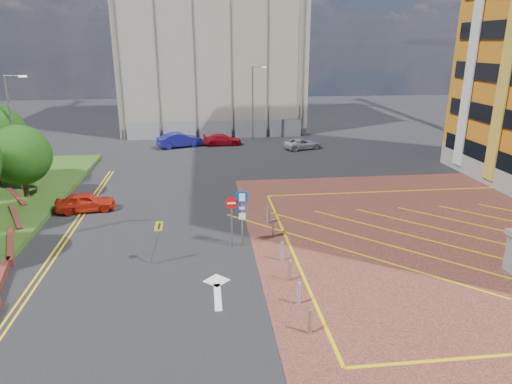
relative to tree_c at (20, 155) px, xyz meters
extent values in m
plane|color=black|center=(13.50, -10.00, -3.19)|extent=(140.00, 140.00, 0.00)
cube|color=brown|center=(27.50, -10.00, -3.18)|extent=(26.00, 26.00, 0.02)
cube|color=brown|center=(1.90, -8.00, -2.99)|extent=(1.86, 4.43, 0.40)
cube|color=brown|center=(0.70, -4.00, -2.99)|extent=(2.29, 4.27, 0.40)
cube|color=brown|center=(-0.70, 0.00, -2.99)|extent=(2.69, 4.06, 0.40)
cylinder|color=#3D2B1C|center=(0.00, 0.00, -1.99)|extent=(0.36, 0.36, 1.80)
sphere|color=#0D380C|center=(0.00, 0.00, 0.01)|extent=(4.00, 4.00, 4.00)
cylinder|color=#9EA0A8|center=(-1.00, 2.00, 1.11)|extent=(0.16, 0.16, 8.00)
cylinder|color=#9EA0A8|center=(-0.40, 2.00, 4.99)|extent=(1.20, 0.10, 0.10)
cube|color=silver|center=(0.20, 2.00, 4.96)|extent=(0.50, 0.15, 0.12)
cylinder|color=#9EA0A8|center=(17.50, 18.00, 0.81)|extent=(0.16, 0.16, 8.00)
cylinder|color=#9EA0A8|center=(18.10, 18.00, 4.69)|extent=(1.20, 0.10, 0.10)
cube|color=silver|center=(18.70, 18.00, 4.66)|extent=(0.50, 0.15, 0.12)
cylinder|color=#9EA0A8|center=(14.00, -9.00, -1.59)|extent=(0.10, 0.10, 3.20)
cube|color=#0937A0|center=(14.00, -9.03, -0.44)|extent=(0.60, 0.04, 0.60)
cube|color=white|center=(14.00, -9.06, -0.44)|extent=(0.30, 0.02, 0.42)
cube|color=#0937A0|center=(14.00, -9.03, -1.04)|extent=(0.40, 0.04, 0.25)
cube|color=white|center=(14.00, -9.06, -1.04)|extent=(0.28, 0.02, 0.14)
cube|color=white|center=(14.00, -9.03, -1.49)|extent=(0.35, 0.04, 0.35)
cylinder|color=#9EA0A8|center=(13.45, -9.00, -1.84)|extent=(0.08, 0.08, 2.70)
cylinder|color=red|center=(13.45, -9.03, -0.74)|extent=(0.64, 0.04, 0.64)
cube|color=white|center=(13.45, -9.06, -0.74)|extent=(0.44, 0.02, 0.10)
cylinder|color=#9EA0A8|center=(9.65, -10.63, -2.09)|extent=(0.71, 0.08, 2.13)
cube|color=yellow|center=(9.87, -10.66, -1.19)|extent=(0.42, 0.42, 0.56)
cylinder|color=#9EA0A8|center=(15.80, -17.00, -2.72)|extent=(0.14, 0.14, 0.90)
cylinder|color=black|center=(15.80, -15.00, -2.72)|extent=(0.14, 0.14, 0.90)
cylinder|color=#9EA0A8|center=(15.80, -13.00, -2.72)|extent=(0.14, 0.14, 0.90)
cylinder|color=black|center=(15.80, -11.00, -2.72)|extent=(0.14, 0.14, 0.90)
cylinder|color=#9EA0A8|center=(15.80, -8.00, -2.72)|extent=(0.14, 0.14, 0.90)
cylinder|color=black|center=(15.80, -6.00, -2.72)|extent=(0.14, 0.14, 0.90)
cube|color=gray|center=(13.50, 30.00, 7.81)|extent=(21.20, 19.20, 22.00)
cube|color=gray|center=(14.50, 20.00, -2.19)|extent=(21.60, 0.06, 2.00)
imported|color=red|center=(4.50, -2.61, -2.57)|extent=(3.81, 1.99, 1.24)
imported|color=navy|center=(9.67, 15.79, -2.44)|extent=(4.84, 3.05, 1.51)
imported|color=red|center=(14.08, 16.32, -2.61)|extent=(4.06, 1.71, 1.17)
imported|color=silver|center=(22.09, 13.48, -2.66)|extent=(4.23, 2.89, 1.07)
camera|label=1|loc=(12.15, -31.13, 7.11)|focal=32.00mm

